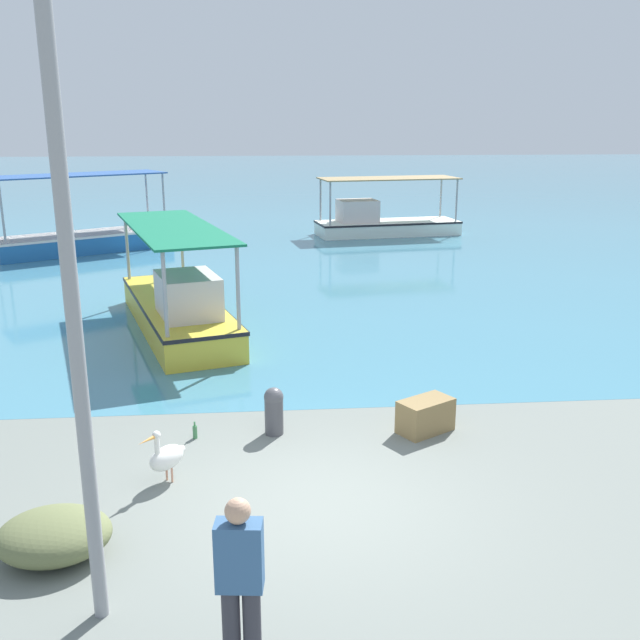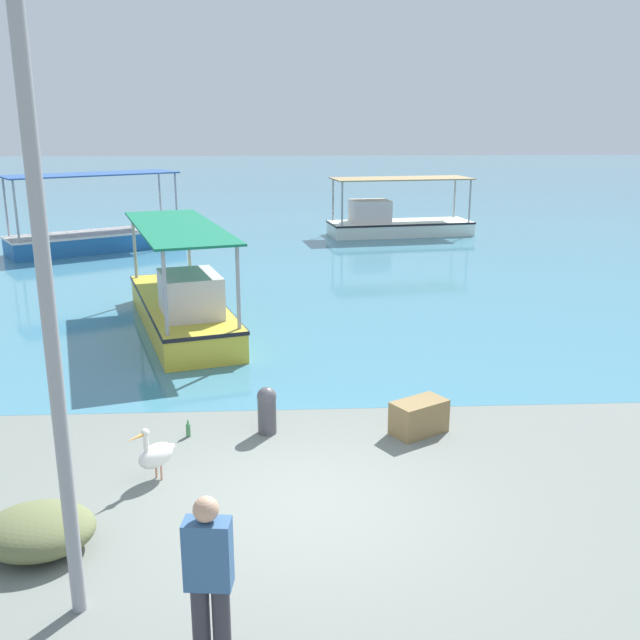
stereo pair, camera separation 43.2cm
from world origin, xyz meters
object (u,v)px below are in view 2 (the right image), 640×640
fishing_boat_near_left (183,305)px  fisherman_standing (209,580)px  lamp_post (44,269)px  cargo_crate (419,417)px  fishing_boat_center (97,236)px  glass_bottle (188,430)px  pelican (156,454)px  fishing_boat_far_right (394,221)px  mooring_bollard (267,409)px  net_pile (38,530)px

fishing_boat_near_left → fisherman_standing: fishing_boat_near_left is taller
lamp_post → cargo_crate: bearing=43.6°
fishing_boat_center → glass_bottle: fishing_boat_center is taller
fishing_boat_near_left → pelican: bearing=-85.4°
fishing_boat_center → lamp_post: (4.85, -20.60, 2.91)m
fishing_boat_far_right → fisherman_standing: fishing_boat_far_right is taller
cargo_crate → mooring_bollard: bearing=177.1°
lamp_post → cargo_crate: (4.13, 3.94, -3.18)m
pelican → glass_bottle: bearing=79.5°
pelican → fisherman_standing: bearing=-73.0°
fishing_boat_near_left → glass_bottle: 5.89m
mooring_bollard → fisherman_standing: size_ratio=0.45×
fishing_boat_near_left → cargo_crate: (4.38, -5.86, -0.35)m
fishing_boat_near_left → glass_bottle: size_ratio=23.59×
fisherman_standing → net_pile: size_ratio=1.34×
fisherman_standing → fishing_boat_near_left: bearing=98.8°
fishing_boat_far_right → glass_bottle: 20.61m
fishing_boat_near_left → cargo_crate: 7.32m
fishing_boat_near_left → lamp_post: lamp_post is taller
lamp_post → glass_bottle: 5.23m
pelican → lamp_post: lamp_post is taller
pelican → net_pile: (-1.04, -1.59, -0.12)m
fishing_boat_center → cargo_crate: (8.98, -16.66, -0.27)m
pelican → glass_bottle: size_ratio=2.96×
net_pile → cargo_crate: 5.65m
net_pile → fishing_boat_far_right: bearing=71.6°
cargo_crate → glass_bottle: 3.56m
cargo_crate → fishing_boat_near_left: bearing=126.8°
cargo_crate → glass_bottle: (-3.55, 0.04, -0.15)m
fishing_boat_far_right → lamp_post: lamp_post is taller
cargo_crate → fishing_boat_far_right: bearing=82.3°
fishing_boat_center → cargo_crate: size_ratio=7.53×
fishing_boat_center → glass_bottle: (5.42, -16.62, -0.43)m
fishing_boat_far_right → pelican: bearing=-107.1°
fishing_boat_center → net_pile: fishing_boat_center is taller
mooring_bollard → net_pile: 3.92m
mooring_bollard → cargo_crate: 2.35m
fishing_boat_near_left → lamp_post: (0.25, -9.80, 2.83)m
fishing_boat_far_right → fisherman_standing: 25.09m
lamp_post → fisherman_standing: bearing=-31.9°
lamp_post → glass_bottle: size_ratio=22.82×
fishing_boat_center → net_pile: size_ratio=5.05×
lamp_post → net_pile: size_ratio=4.89×
mooring_bollard → fishing_boat_center: bearing=111.8°
pelican → cargo_crate: (3.80, 1.31, -0.11)m
lamp_post → mooring_bollard: (1.78, 4.06, -3.04)m
fishing_boat_far_right → glass_bottle: fishing_boat_far_right is taller
cargo_crate → pelican: bearing=-161.0°
fisherman_standing → net_pile: (-2.11, 1.91, -0.66)m
net_pile → cargo_crate: cargo_crate is taller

